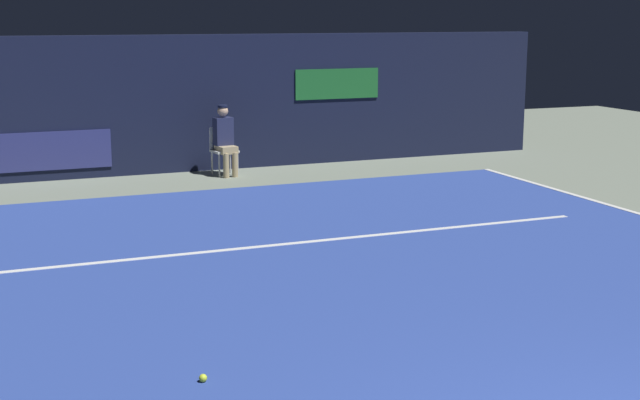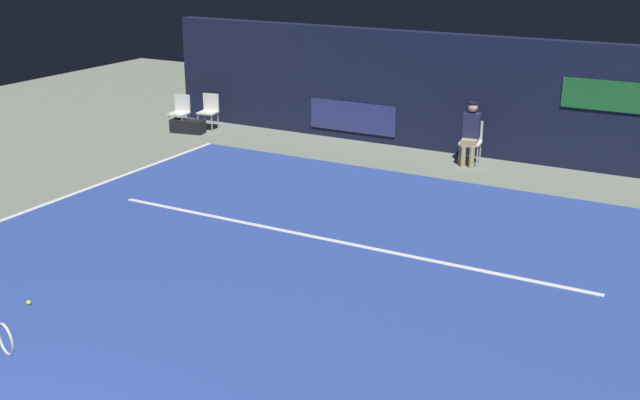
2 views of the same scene
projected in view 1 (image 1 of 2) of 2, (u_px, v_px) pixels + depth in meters
ground_plane at (372, 289)px, 9.90m from camera, size 31.04×31.04×0.00m
court_surface at (372, 288)px, 9.90m from camera, size 10.79×12.35×0.01m
line_service at (303, 242)px, 11.86m from camera, size 8.42×0.10×0.01m
back_wall at (189, 104)px, 17.16m from camera, size 15.07×0.33×2.60m
line_judge_on_chair at (225, 139)px, 16.73m from camera, size 0.49×0.57×1.32m
tennis_ball at (203, 378)px, 7.36m from camera, size 0.07×0.07×0.07m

